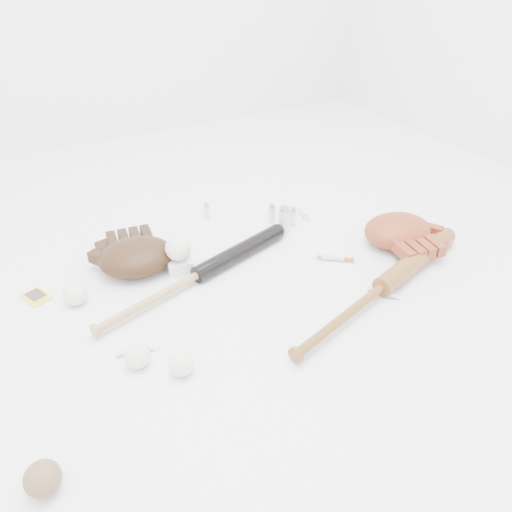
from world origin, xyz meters
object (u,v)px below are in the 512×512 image
bat_wood (383,286)px  glove_dark (136,256)px  pedestal (180,265)px  bat_dark (198,274)px

bat_wood → glove_dark: size_ratio=3.01×
glove_dark → pedestal: 0.14m
bat_dark → glove_dark: bearing=115.8°
bat_dark → glove_dark: glove_dark is taller
bat_wood → glove_dark: (-0.61, 0.50, 0.02)m
bat_wood → pedestal: bat_wood is taller
bat_dark → bat_wood: 0.57m
bat_wood → bat_dark: bearing=127.4°
bat_dark → pedestal: (-0.03, 0.09, -0.01)m
bat_wood → pedestal: (-0.49, 0.43, -0.01)m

